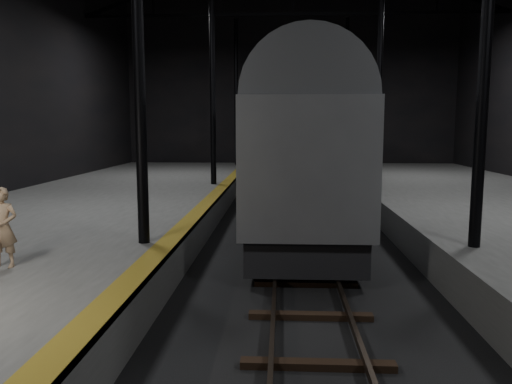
{
  "coord_description": "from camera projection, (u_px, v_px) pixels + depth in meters",
  "views": [
    {
      "loc": [
        -0.57,
        -15.31,
        3.72
      ],
      "look_at": [
        -1.25,
        -2.36,
        2.0
      ],
      "focal_mm": 35.0,
      "sensor_mm": 36.0,
      "label": 1
    }
  ],
  "objects": [
    {
      "name": "woman",
      "position": [
        3.0,
        228.0,
        9.59
      ],
      "size": [
        0.58,
        0.39,
        1.56
      ],
      "primitive_type": "imported",
      "rotation": [
        0.0,
        0.0,
        0.03
      ],
      "color": "tan",
      "rests_on": "platform_left"
    },
    {
      "name": "platform_left",
      "position": [
        65.0,
        227.0,
        15.94
      ],
      "size": [
        9.0,
        43.8,
        1.0
      ],
      "primitive_type": "cube",
      "color": "#51524F",
      "rests_on": "ground"
    },
    {
      "name": "ground",
      "position": [
        300.0,
        246.0,
        15.62
      ],
      "size": [
        44.0,
        44.0,
        0.0
      ],
      "primitive_type": "plane",
      "color": "black",
      "rests_on": "ground"
    },
    {
      "name": "tactile_strip",
      "position": [
        196.0,
        213.0,
        15.65
      ],
      "size": [
        0.5,
        43.8,
        0.01
      ],
      "primitive_type": "cube",
      "color": "brown",
      "rests_on": "platform_left"
    },
    {
      "name": "track",
      "position": [
        300.0,
        243.0,
        15.61
      ],
      "size": [
        2.4,
        43.0,
        0.24
      ],
      "color": "#3F3328",
      "rests_on": "ground"
    },
    {
      "name": "train",
      "position": [
        296.0,
        137.0,
        21.4
      ],
      "size": [
        3.24,
        21.67,
        5.79
      ],
      "color": "#A1A3A9",
      "rests_on": "ground"
    }
  ]
}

